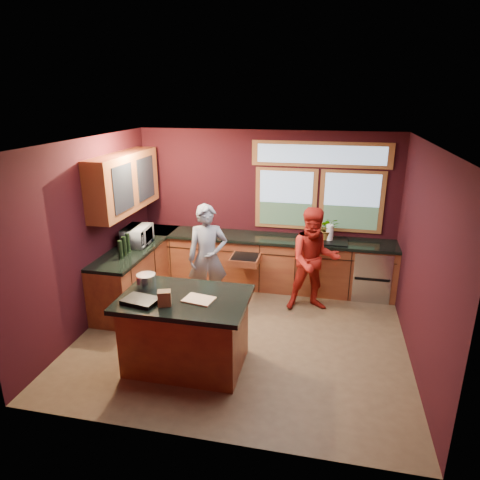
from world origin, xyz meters
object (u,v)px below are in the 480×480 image
(person_red, at_px, (314,260))
(cutting_board, at_px, (199,300))
(person_grey, at_px, (208,258))
(island, at_px, (186,331))
(stock_pot, at_px, (146,281))

(person_red, distance_m, cutting_board, 2.28)
(person_grey, height_order, cutting_board, person_grey)
(island, bearing_deg, stock_pot, 164.74)
(person_grey, relative_size, stock_pot, 7.06)
(person_grey, distance_m, cutting_board, 1.64)
(island, bearing_deg, person_red, 51.56)
(person_red, xyz_separation_m, stock_pot, (-2.01, -1.69, 0.21))
(person_grey, xyz_separation_m, stock_pot, (-0.39, -1.40, 0.19))
(island, distance_m, person_grey, 1.60)
(island, xyz_separation_m, person_grey, (-0.16, 1.55, 0.37))
(island, distance_m, cutting_board, 0.52)
(island, height_order, person_red, person_red)
(person_grey, relative_size, person_red, 1.02)
(person_grey, bearing_deg, island, -101.89)
(cutting_board, bearing_deg, person_grey, 102.68)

